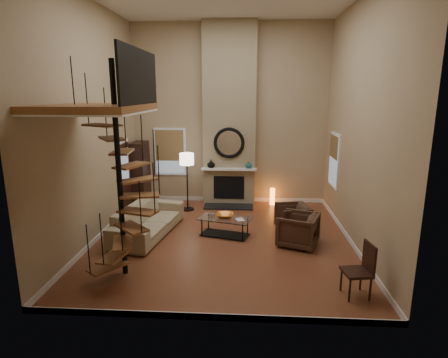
# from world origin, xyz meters

# --- Properties ---
(ground) EXTENTS (6.00, 6.50, 0.01)m
(ground) POSITION_xyz_m (0.00, 0.00, -0.01)
(ground) COLOR brown
(ground) RESTS_ON ground
(back_wall) EXTENTS (6.00, 0.02, 5.50)m
(back_wall) POSITION_xyz_m (0.00, 3.25, 2.75)
(back_wall) COLOR tan
(back_wall) RESTS_ON ground
(front_wall) EXTENTS (6.00, 0.02, 5.50)m
(front_wall) POSITION_xyz_m (0.00, -3.25, 2.75)
(front_wall) COLOR tan
(front_wall) RESTS_ON ground
(left_wall) EXTENTS (0.02, 6.50, 5.50)m
(left_wall) POSITION_xyz_m (-3.00, 0.00, 2.75)
(left_wall) COLOR tan
(left_wall) RESTS_ON ground
(right_wall) EXTENTS (0.02, 6.50, 5.50)m
(right_wall) POSITION_xyz_m (3.00, 0.00, 2.75)
(right_wall) COLOR tan
(right_wall) RESTS_ON ground
(baseboard_back) EXTENTS (6.00, 0.02, 0.12)m
(baseboard_back) POSITION_xyz_m (0.00, 3.24, 0.06)
(baseboard_back) COLOR white
(baseboard_back) RESTS_ON ground
(baseboard_front) EXTENTS (6.00, 0.02, 0.12)m
(baseboard_front) POSITION_xyz_m (0.00, -3.24, 0.06)
(baseboard_front) COLOR white
(baseboard_front) RESTS_ON ground
(baseboard_left) EXTENTS (0.02, 6.50, 0.12)m
(baseboard_left) POSITION_xyz_m (-2.99, 0.00, 0.06)
(baseboard_left) COLOR white
(baseboard_left) RESTS_ON ground
(baseboard_right) EXTENTS (0.02, 6.50, 0.12)m
(baseboard_right) POSITION_xyz_m (2.99, 0.00, 0.06)
(baseboard_right) COLOR white
(baseboard_right) RESTS_ON ground
(chimney_breast) EXTENTS (1.60, 0.38, 5.50)m
(chimney_breast) POSITION_xyz_m (0.00, 3.06, 2.75)
(chimney_breast) COLOR #90805E
(chimney_breast) RESTS_ON ground
(hearth) EXTENTS (1.50, 0.60, 0.04)m
(hearth) POSITION_xyz_m (0.00, 2.57, 0.02)
(hearth) COLOR black
(hearth) RESTS_ON ground
(firebox) EXTENTS (0.95, 0.02, 0.72)m
(firebox) POSITION_xyz_m (0.00, 2.86, 0.55)
(firebox) COLOR black
(firebox) RESTS_ON chimney_breast
(mantel) EXTENTS (1.70, 0.18, 0.06)m
(mantel) POSITION_xyz_m (0.00, 2.78, 1.15)
(mantel) COLOR white
(mantel) RESTS_ON chimney_breast
(mirror_frame) EXTENTS (0.94, 0.10, 0.94)m
(mirror_frame) POSITION_xyz_m (0.00, 2.84, 1.95)
(mirror_frame) COLOR black
(mirror_frame) RESTS_ON chimney_breast
(mirror_disc) EXTENTS (0.80, 0.01, 0.80)m
(mirror_disc) POSITION_xyz_m (0.00, 2.85, 1.95)
(mirror_disc) COLOR white
(mirror_disc) RESTS_ON chimney_breast
(vase_left) EXTENTS (0.24, 0.24, 0.25)m
(vase_left) POSITION_xyz_m (-0.55, 2.82, 1.30)
(vase_left) COLOR black
(vase_left) RESTS_ON mantel
(vase_right) EXTENTS (0.20, 0.20, 0.21)m
(vase_right) POSITION_xyz_m (0.60, 2.82, 1.28)
(vase_right) COLOR #185056
(vase_right) RESTS_ON mantel
(window_back) EXTENTS (1.02, 0.06, 1.52)m
(window_back) POSITION_xyz_m (-1.90, 3.22, 1.62)
(window_back) COLOR white
(window_back) RESTS_ON back_wall
(window_right) EXTENTS (0.06, 1.02, 1.52)m
(window_right) POSITION_xyz_m (2.97, 2.00, 1.63)
(window_right) COLOR white
(window_right) RESTS_ON right_wall
(entry_door) EXTENTS (0.10, 1.05, 2.16)m
(entry_door) POSITION_xyz_m (-2.95, 1.80, 1.05)
(entry_door) COLOR white
(entry_door) RESTS_ON ground
(loft) EXTENTS (1.70, 2.20, 1.09)m
(loft) POSITION_xyz_m (-2.04, -1.80, 3.24)
(loft) COLOR #965E31
(loft) RESTS_ON left_wall
(spiral_stair) EXTENTS (1.47, 1.47, 4.06)m
(spiral_stair) POSITION_xyz_m (-1.78, -1.79, 1.78)
(spiral_stair) COLOR black
(spiral_stair) RESTS_ON ground
(hutch) EXTENTS (0.42, 0.90, 2.01)m
(hutch) POSITION_xyz_m (-2.78, 2.82, 0.95)
(hutch) COLOR black
(hutch) RESTS_ON ground
(sofa) EXTENTS (1.38, 2.65, 0.74)m
(sofa) POSITION_xyz_m (-1.87, 0.22, 0.40)
(sofa) COLOR tan
(sofa) RESTS_ON ground
(armchair_near) EXTENTS (0.92, 0.91, 0.71)m
(armchair_near) POSITION_xyz_m (1.79, 0.65, 0.35)
(armchair_near) COLOR #442C1F
(armchair_near) RESTS_ON ground
(armchair_far) EXTENTS (1.11, 1.09, 0.79)m
(armchair_far) POSITION_xyz_m (1.82, -0.22, 0.35)
(armchair_far) COLOR #442C1F
(armchair_far) RESTS_ON ground
(coffee_table) EXTENTS (1.38, 0.94, 0.46)m
(coffee_table) POSITION_xyz_m (0.03, 0.26, 0.28)
(coffee_table) COLOR silver
(coffee_table) RESTS_ON ground
(bowl) EXTENTS (0.43, 0.43, 0.11)m
(bowl) POSITION_xyz_m (0.03, 0.31, 0.50)
(bowl) COLOR orange
(bowl) RESTS_ON coffee_table
(book) EXTENTS (0.25, 0.28, 0.02)m
(book) POSITION_xyz_m (0.38, 0.11, 0.46)
(book) COLOR gray
(book) RESTS_ON coffee_table
(floor_lamp) EXTENTS (0.42, 0.42, 1.73)m
(floor_lamp) POSITION_xyz_m (-1.21, 2.25, 1.41)
(floor_lamp) COLOR black
(floor_lamp) RESTS_ON ground
(accent_lamp) EXTENTS (0.15, 0.15, 0.54)m
(accent_lamp) POSITION_xyz_m (1.36, 2.93, 0.25)
(accent_lamp) COLOR orange
(accent_lamp) RESTS_ON ground
(side_chair) EXTENTS (0.51, 0.51, 0.96)m
(side_chair) POSITION_xyz_m (2.54, -2.36, 0.53)
(side_chair) COLOR black
(side_chair) RESTS_ON ground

